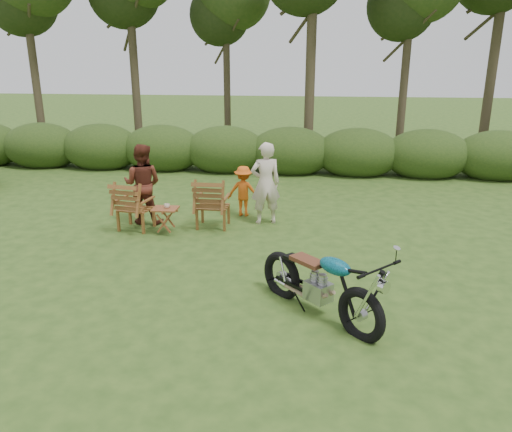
# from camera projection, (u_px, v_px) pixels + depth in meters

# --- Properties ---
(ground) EXTENTS (80.00, 80.00, 0.00)m
(ground) POSITION_uv_depth(u_px,v_px,m) (252.00, 317.00, 6.78)
(ground) COLOR #294617
(ground) RESTS_ON ground
(tree_line) EXTENTS (22.52, 11.62, 8.14)m
(tree_line) POSITION_uv_depth(u_px,v_px,m) (311.00, 41.00, 14.76)
(tree_line) COLOR #392F1F
(tree_line) RESTS_ON ground
(motorcycle) EXTENTS (2.07, 2.05, 1.21)m
(motorcycle) POSITION_uv_depth(u_px,v_px,m) (317.00, 313.00, 6.88)
(motorcycle) COLOR #0C89A7
(motorcycle) RESTS_ON ground
(lawn_chair_right) EXTENTS (0.72, 0.72, 1.04)m
(lawn_chair_right) POSITION_uv_depth(u_px,v_px,m) (213.00, 227.00, 10.39)
(lawn_chair_right) COLOR brown
(lawn_chair_right) RESTS_ON ground
(lawn_chair_left) EXTENTS (0.80, 0.80, 1.02)m
(lawn_chair_left) POSITION_uv_depth(u_px,v_px,m) (137.00, 229.00, 10.27)
(lawn_chair_left) COLOR brown
(lawn_chair_left) RESTS_ON ground
(side_table) EXTENTS (0.52, 0.44, 0.53)m
(side_table) POSITION_uv_depth(u_px,v_px,m) (166.00, 221.00, 9.93)
(side_table) COLOR brown
(side_table) RESTS_ON ground
(cup) EXTENTS (0.12, 0.12, 0.09)m
(cup) POSITION_uv_depth(u_px,v_px,m) (167.00, 206.00, 9.84)
(cup) COLOR beige
(cup) RESTS_ON side_table
(adult_a) EXTENTS (0.73, 0.60, 1.73)m
(adult_a) POSITION_uv_depth(u_px,v_px,m) (265.00, 223.00, 10.63)
(adult_a) COLOR beige
(adult_a) RESTS_ON ground
(adult_b) EXTENTS (0.83, 0.66, 1.68)m
(adult_b) POSITION_uv_depth(u_px,v_px,m) (145.00, 222.00, 10.67)
(adult_b) COLOR #562418
(adult_b) RESTS_ON ground
(child) EXTENTS (0.74, 0.45, 1.12)m
(child) POSITION_uv_depth(u_px,v_px,m) (244.00, 215.00, 11.14)
(child) COLOR #DA5814
(child) RESTS_ON ground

